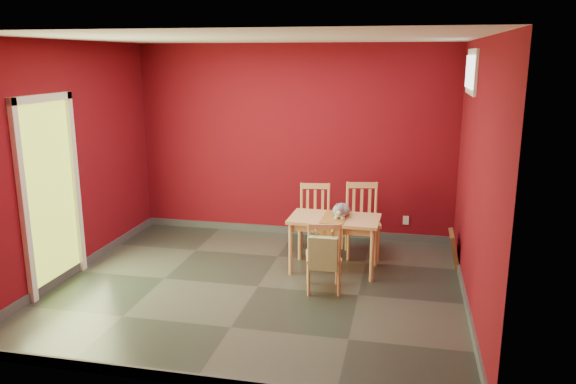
% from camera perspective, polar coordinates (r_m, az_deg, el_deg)
% --- Properties ---
extents(ground, '(4.50, 4.50, 0.00)m').
position_cam_1_polar(ground, '(6.40, -3.07, -9.56)').
color(ground, '#2D342D').
rests_on(ground, ground).
extents(room_shell, '(4.50, 4.50, 4.50)m').
position_cam_1_polar(room_shell, '(6.38, -3.08, -9.15)').
color(room_shell, '#620A12').
rests_on(room_shell, ground).
extents(doorway, '(0.06, 1.01, 2.13)m').
position_cam_1_polar(doorway, '(6.64, -23.07, 0.41)').
color(doorway, '#B7D838').
rests_on(doorway, ground).
extents(window, '(0.05, 0.90, 0.50)m').
position_cam_1_polar(window, '(6.71, 18.14, 11.53)').
color(window, white).
rests_on(window, room_shell).
extents(outlet_plate, '(0.08, 0.02, 0.12)m').
position_cam_1_polar(outlet_plate, '(7.98, 11.88, -2.82)').
color(outlet_plate, silver).
rests_on(outlet_plate, room_shell).
extents(dining_table, '(1.07, 0.65, 0.66)m').
position_cam_1_polar(dining_table, '(6.69, 4.74, -3.27)').
color(dining_table, tan).
rests_on(dining_table, ground).
extents(table_runner, '(0.29, 0.58, 0.29)m').
position_cam_1_polar(table_runner, '(6.59, 4.64, -3.18)').
color(table_runner, '#956226').
rests_on(table_runner, dining_table).
extents(chair_far_left, '(0.47, 0.47, 0.90)m').
position_cam_1_polar(chair_far_left, '(7.35, 2.72, -2.66)').
color(chair_far_left, tan).
rests_on(chair_far_left, ground).
extents(chair_far_right, '(0.50, 0.50, 0.93)m').
position_cam_1_polar(chair_far_right, '(7.31, 7.55, -2.73)').
color(chair_far_right, tan).
rests_on(chair_far_right, ground).
extents(chair_near, '(0.44, 0.44, 0.81)m').
position_cam_1_polar(chair_near, '(6.13, 3.64, -6.46)').
color(chair_near, tan).
rests_on(chair_near, ground).
extents(tote_bag, '(0.30, 0.18, 0.43)m').
position_cam_1_polar(tote_bag, '(5.91, 3.59, -6.23)').
color(tote_bag, '#9AAC6E').
rests_on(tote_bag, chair_near).
extents(cat, '(0.32, 0.46, 0.21)m').
position_cam_1_polar(cat, '(6.70, 5.43, -1.59)').
color(cat, slate).
rests_on(cat, table_runner).
extents(picture_frame, '(0.15, 0.43, 0.43)m').
position_cam_1_polar(picture_frame, '(7.21, 16.50, -5.60)').
color(picture_frame, brown).
rests_on(picture_frame, ground).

